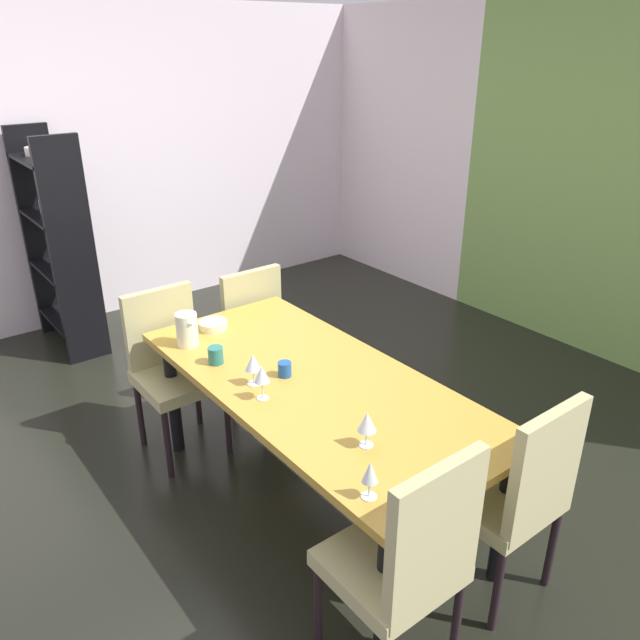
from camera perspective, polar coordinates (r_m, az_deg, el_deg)
ground_plane at (r=3.90m, az=-5.68°, el=-11.42°), size 5.28×5.65×0.02m
back_panel_interior at (r=6.32m, az=7.24°, el=15.28°), size 1.84×0.10×2.56m
left_interior_panel at (r=5.64m, az=-20.89°, el=12.82°), size 0.10×5.65×2.56m
dining_table at (r=3.06m, az=-0.50°, el=-6.82°), size 1.99×0.91×0.76m
chair_right_far at (r=2.79m, az=17.38°, el=-14.62°), size 0.44×0.44×1.00m
chair_left_near at (r=3.72m, az=-13.36°, el=-3.84°), size 0.45×0.44×0.97m
chair_left_far at (r=3.98m, az=-5.17°, el=-1.44°), size 0.45×0.44×0.94m
chair_right_near at (r=2.40m, az=8.00°, el=-20.80°), size 0.44×0.44×1.04m
display_shelf at (r=5.18m, az=-22.87°, el=6.67°), size 0.76×0.32×1.68m
wine_glass_center at (r=2.82m, az=-5.34°, el=-5.00°), size 0.07×0.07×0.17m
wine_glass_front at (r=2.52m, az=4.31°, el=-9.30°), size 0.08×0.08×0.16m
wine_glass_south at (r=2.27m, az=4.58°, el=-13.78°), size 0.06×0.06×0.15m
wine_glass_corner at (r=2.95m, az=-6.15°, el=-3.93°), size 0.08×0.08×0.16m
serving_bowl_east at (r=3.58m, az=-9.75°, el=-0.47°), size 0.16×0.16×0.05m
cup_right at (r=3.19m, az=-9.52°, el=-3.20°), size 0.08×0.08×0.09m
cup_north at (r=3.04m, az=-3.25°, el=-4.51°), size 0.07×0.07×0.07m
pitcher_left at (r=3.38m, az=-12.06°, el=-0.85°), size 0.13×0.12×0.18m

